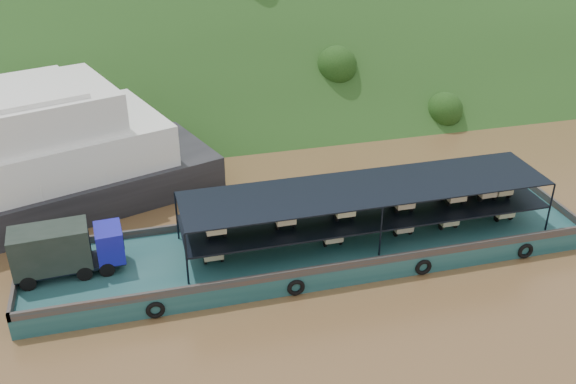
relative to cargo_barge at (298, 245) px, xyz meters
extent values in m
plane|color=brown|center=(2.15, 0.12, -1.08)|extent=(160.00, 160.00, 0.00)
cube|color=#1E3A15|center=(2.15, 36.12, -1.08)|extent=(140.00, 39.60, 39.60)
cube|color=#123D40|center=(0.86, -0.01, -0.48)|extent=(35.00, 7.00, 1.20)
cube|color=#592D19|center=(0.86, 3.39, 0.37)|extent=(35.00, 0.20, 0.50)
cube|color=#592D19|center=(0.86, -3.41, 0.37)|extent=(35.00, 0.20, 0.50)
cube|color=#592D19|center=(18.26, -0.01, 0.37)|extent=(0.20, 7.00, 0.50)
cube|color=#592D19|center=(-16.54, -0.01, 0.37)|extent=(0.20, 7.00, 0.50)
torus|color=black|center=(-9.14, -3.56, -0.53)|extent=(1.06, 0.26, 1.06)
torus|color=black|center=(-1.14, -3.56, -0.53)|extent=(1.06, 0.26, 1.06)
torus|color=black|center=(6.86, -3.56, -0.53)|extent=(1.06, 0.26, 1.06)
torus|color=black|center=(13.86, -3.56, -0.53)|extent=(1.06, 0.26, 1.06)
cylinder|color=black|center=(-15.78, -0.77, 0.56)|extent=(0.91, 0.37, 0.89)
cylinder|color=black|center=(-15.90, 1.09, 0.56)|extent=(0.91, 0.37, 0.89)
cylinder|color=black|center=(-12.77, -0.58, 0.56)|extent=(0.91, 0.37, 0.89)
cylinder|color=black|center=(-12.89, 1.28, 0.56)|extent=(0.91, 0.37, 0.89)
cylinder|color=black|center=(-11.53, -0.50, 0.56)|extent=(0.91, 0.37, 0.89)
cylinder|color=black|center=(-11.65, 1.36, 0.56)|extent=(0.91, 0.37, 0.89)
cube|color=black|center=(-13.54, 0.30, 0.69)|extent=(6.15, 2.33, 0.18)
cube|color=#16179A|center=(-11.24, 0.45, 1.71)|extent=(1.64, 2.22, 1.95)
cube|color=black|center=(-10.48, 0.50, 2.07)|extent=(0.17, 1.77, 0.80)
cube|color=black|center=(-14.42, 0.25, 1.98)|extent=(4.39, 2.40, 2.48)
cube|color=black|center=(4.36, -0.01, 1.78)|extent=(23.00, 5.00, 0.12)
cube|color=black|center=(4.36, -0.01, 3.42)|extent=(23.00, 5.00, 0.08)
cylinder|color=black|center=(-7.14, -2.51, 1.77)|extent=(0.12, 0.12, 3.30)
cylinder|color=black|center=(-7.14, 2.49, 1.77)|extent=(0.12, 0.12, 3.30)
cylinder|color=black|center=(4.36, -2.51, 1.77)|extent=(0.12, 0.12, 3.30)
cylinder|color=black|center=(4.36, 2.49, 1.77)|extent=(0.12, 0.12, 3.30)
cylinder|color=black|center=(15.86, -2.51, 1.77)|extent=(0.12, 0.12, 3.30)
cylinder|color=black|center=(15.86, 2.49, 1.77)|extent=(0.12, 0.12, 3.30)
cylinder|color=black|center=(-5.45, 1.04, 0.38)|extent=(0.12, 0.52, 0.52)
cylinder|color=black|center=(-5.95, -0.76, 0.38)|extent=(0.14, 0.52, 0.52)
cylinder|color=black|center=(-4.95, -0.76, 0.38)|extent=(0.14, 0.52, 0.52)
cube|color=tan|center=(-5.45, -0.41, 0.72)|extent=(1.15, 1.50, 0.44)
cube|color=#B9170C|center=(-5.45, 0.74, 0.90)|extent=(0.55, 0.80, 0.80)
cube|color=#B9170C|center=(-5.45, 0.54, 1.40)|extent=(0.50, 0.10, 0.10)
cylinder|color=black|center=(1.98, 1.04, 0.38)|extent=(0.12, 0.52, 0.52)
cylinder|color=black|center=(1.48, -0.76, 0.38)|extent=(0.14, 0.52, 0.52)
cylinder|color=black|center=(2.48, -0.76, 0.38)|extent=(0.14, 0.52, 0.52)
cube|color=beige|center=(1.98, -0.41, 0.72)|extent=(1.15, 1.50, 0.44)
cube|color=red|center=(1.98, 0.74, 0.90)|extent=(0.55, 0.80, 0.80)
cube|color=red|center=(1.98, 0.54, 1.40)|extent=(0.50, 0.10, 0.10)
cylinder|color=black|center=(6.65, 1.04, 0.38)|extent=(0.12, 0.52, 0.52)
cylinder|color=black|center=(6.15, -0.76, 0.38)|extent=(0.14, 0.52, 0.52)
cylinder|color=black|center=(7.15, -0.76, 0.38)|extent=(0.14, 0.52, 0.52)
cube|color=#C7B18D|center=(6.65, -0.41, 0.72)|extent=(1.15, 1.50, 0.44)
cube|color=red|center=(6.65, 0.74, 0.90)|extent=(0.55, 0.80, 0.80)
cube|color=red|center=(6.65, 0.54, 1.40)|extent=(0.50, 0.10, 0.10)
cylinder|color=black|center=(9.82, 1.04, 0.38)|extent=(0.12, 0.52, 0.52)
cylinder|color=black|center=(9.32, -0.76, 0.38)|extent=(0.14, 0.52, 0.52)
cylinder|color=black|center=(10.32, -0.76, 0.38)|extent=(0.14, 0.52, 0.52)
cube|color=beige|center=(9.82, -0.41, 0.72)|extent=(1.15, 1.50, 0.44)
cube|color=#B7180C|center=(9.82, 0.74, 0.90)|extent=(0.55, 0.80, 0.80)
cube|color=#B7180C|center=(9.82, 0.54, 1.40)|extent=(0.50, 0.10, 0.10)
cylinder|color=black|center=(13.85, 1.04, 0.38)|extent=(0.12, 0.52, 0.52)
cylinder|color=black|center=(13.35, -0.76, 0.38)|extent=(0.14, 0.52, 0.52)
cylinder|color=black|center=(14.35, -0.76, 0.38)|extent=(0.14, 0.52, 0.52)
cube|color=beige|center=(13.85, -0.41, 0.72)|extent=(1.15, 1.50, 0.44)
cube|color=#B9130C|center=(13.85, 0.74, 0.90)|extent=(0.55, 0.80, 0.80)
cube|color=#B9130C|center=(13.85, 0.54, 1.40)|extent=(0.50, 0.10, 0.10)
cylinder|color=black|center=(-5.20, 1.04, 2.10)|extent=(0.12, 0.52, 0.52)
cylinder|color=black|center=(-5.70, -0.76, 2.10)|extent=(0.14, 0.52, 0.52)
cylinder|color=black|center=(-4.70, -0.76, 2.10)|extent=(0.14, 0.52, 0.52)
cube|color=beige|center=(-5.20, -0.41, 2.44)|extent=(1.15, 1.50, 0.44)
cube|color=#B42A0C|center=(-5.20, 0.74, 2.62)|extent=(0.55, 0.80, 0.80)
cube|color=#B42A0C|center=(-5.20, 0.54, 3.12)|extent=(0.50, 0.10, 0.10)
cylinder|color=black|center=(-1.04, 1.04, 2.10)|extent=(0.12, 0.52, 0.52)
cylinder|color=black|center=(-1.54, -0.76, 2.10)|extent=(0.14, 0.52, 0.52)
cylinder|color=black|center=(-0.54, -0.76, 2.10)|extent=(0.14, 0.52, 0.52)
cube|color=beige|center=(-1.04, -0.41, 2.44)|extent=(1.15, 1.50, 0.44)
cube|color=#1B3DA6|center=(-1.04, 0.74, 2.62)|extent=(0.55, 0.80, 0.80)
cube|color=#1B3DA6|center=(-1.04, 0.54, 3.12)|extent=(0.50, 0.10, 0.10)
cylinder|color=black|center=(2.68, 1.04, 2.10)|extent=(0.12, 0.52, 0.52)
cylinder|color=black|center=(2.18, -0.76, 2.10)|extent=(0.14, 0.52, 0.52)
cylinder|color=black|center=(3.18, -0.76, 2.10)|extent=(0.14, 0.52, 0.52)
cube|color=beige|center=(2.68, -0.41, 2.44)|extent=(1.15, 1.50, 0.44)
cube|color=#B80C12|center=(2.68, 0.74, 2.62)|extent=(0.55, 0.80, 0.80)
cube|color=#B80C12|center=(2.68, 0.54, 3.12)|extent=(0.50, 0.10, 0.10)
cylinder|color=black|center=(6.59, 1.04, 2.10)|extent=(0.12, 0.52, 0.52)
cylinder|color=black|center=(6.09, -0.76, 2.10)|extent=(0.14, 0.52, 0.52)
cylinder|color=black|center=(7.09, -0.76, 2.10)|extent=(0.14, 0.52, 0.52)
cube|color=beige|center=(6.59, -0.41, 2.44)|extent=(1.15, 1.50, 0.44)
cube|color=#C7B68D|center=(6.59, 0.74, 2.62)|extent=(0.55, 0.80, 0.80)
cube|color=#C7B68D|center=(6.59, 0.54, 3.12)|extent=(0.50, 0.10, 0.10)
cylinder|color=black|center=(10.11, 1.04, 2.10)|extent=(0.12, 0.52, 0.52)
cylinder|color=black|center=(9.61, -0.76, 2.10)|extent=(0.14, 0.52, 0.52)
cylinder|color=black|center=(10.61, -0.76, 2.10)|extent=(0.14, 0.52, 0.52)
cube|color=#C9B68E|center=(10.11, -0.41, 2.44)|extent=(1.15, 1.50, 0.44)
cube|color=red|center=(10.11, 0.74, 2.62)|extent=(0.55, 0.80, 0.80)
cube|color=red|center=(10.11, 0.54, 3.12)|extent=(0.50, 0.10, 0.10)
cylinder|color=black|center=(13.40, 1.04, 2.10)|extent=(0.12, 0.52, 0.52)
cylinder|color=black|center=(12.90, -0.76, 2.10)|extent=(0.14, 0.52, 0.52)
cylinder|color=black|center=(13.90, -0.76, 2.10)|extent=(0.14, 0.52, 0.52)
cube|color=#BEB386|center=(13.40, -0.41, 2.44)|extent=(1.15, 1.50, 0.44)
cube|color=#BAB583|center=(13.40, 0.74, 2.62)|extent=(0.55, 0.80, 0.80)
cube|color=#BAB583|center=(13.40, 0.54, 3.12)|extent=(0.50, 0.10, 0.10)
cylinder|color=black|center=(12.35, 1.04, 2.10)|extent=(0.12, 0.52, 0.52)
cylinder|color=black|center=(11.85, -0.76, 2.10)|extent=(0.14, 0.52, 0.52)
cylinder|color=black|center=(12.85, -0.76, 2.10)|extent=(0.14, 0.52, 0.52)
cube|color=#C9B68E|center=(12.35, -0.41, 2.44)|extent=(1.15, 1.50, 0.44)
cube|color=red|center=(12.35, 0.74, 2.62)|extent=(0.55, 0.80, 0.80)
cube|color=red|center=(12.35, 0.54, 3.12)|extent=(0.50, 0.10, 0.10)
camera|label=1|loc=(-9.30, -32.49, 21.61)|focal=40.00mm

